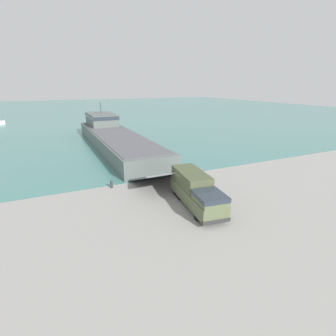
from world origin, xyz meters
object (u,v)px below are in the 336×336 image
at_px(landing_craft, 113,136).
at_px(cargo_crate, 212,204).
at_px(soldier_on_ramp, 212,187).
at_px(military_truck, 196,190).
at_px(mooring_bollard, 111,184).

xyz_separation_m(landing_craft, cargo_crate, (1.85, -29.30, -1.39)).
bearing_deg(cargo_crate, soldier_on_ramp, 56.74).
height_order(military_truck, mooring_bollard, military_truck).
height_order(mooring_bollard, cargo_crate, mooring_bollard).
bearing_deg(mooring_bollard, cargo_crate, -50.10).
height_order(landing_craft, military_truck, landing_craft).
bearing_deg(soldier_on_ramp, mooring_bollard, -152.13).
xyz_separation_m(military_truck, mooring_bollard, (-6.06, 7.67, -1.05)).
bearing_deg(landing_craft, military_truck, -88.72).
distance_m(military_truck, cargo_crate, 1.87).
height_order(military_truck, cargo_crate, military_truck).
height_order(landing_craft, mooring_bollard, landing_craft).
height_order(landing_craft, cargo_crate, landing_craft).
relative_size(military_truck, cargo_crate, 9.74).
bearing_deg(military_truck, cargo_crate, 58.28).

